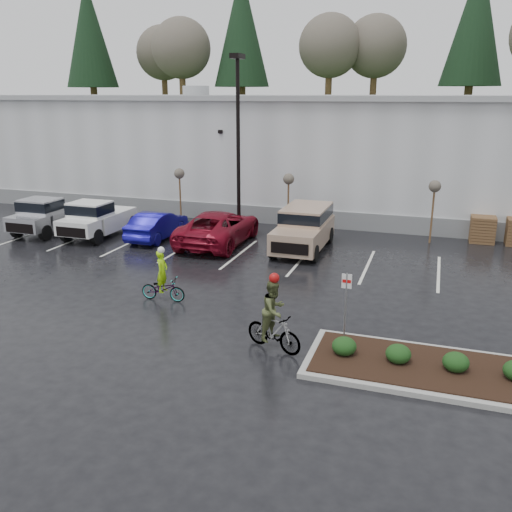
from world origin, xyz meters
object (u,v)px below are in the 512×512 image
(sapling_west, at_px, (179,177))
(fire_lane_sign, at_px, (346,298))
(pickup_white, at_px, (101,217))
(cyclist_olive, at_px, (274,322))
(sapling_mid, at_px, (289,182))
(pallet_stack_a, at_px, (482,229))
(sapling_east, at_px, (435,190))
(car_blue, at_px, (157,225))
(cyclist_hivis, at_px, (163,284))
(lamppost, at_px, (238,126))
(suv_tan, at_px, (303,229))
(car_red, at_px, (219,227))
(pickup_silver, at_px, (53,214))

(sapling_west, height_order, fire_lane_sign, sapling_west)
(pickup_white, xyz_separation_m, cyclist_olive, (12.71, -10.15, -0.11))
(sapling_mid, relative_size, pallet_stack_a, 2.37)
(sapling_east, relative_size, car_blue, 0.73)
(pickup_white, height_order, car_blue, pickup_white)
(pickup_white, bearing_deg, car_blue, 4.57)
(fire_lane_sign, bearing_deg, sapling_mid, 112.49)
(cyclist_olive, bearing_deg, cyclist_hivis, 82.93)
(lamppost, xyz_separation_m, cyclist_hivis, (0.91, -10.50, -5.04))
(car_blue, distance_m, cyclist_olive, 14.08)
(sapling_east, xyz_separation_m, car_blue, (-13.57, -3.64, -2.00))
(lamppost, height_order, suv_tan, lamppost)
(lamppost, relative_size, pallet_stack_a, 6.83)
(pallet_stack_a, relative_size, cyclist_olive, 0.56)
(sapling_east, height_order, fire_lane_sign, sapling_east)
(car_red, distance_m, cyclist_hivis, 8.00)
(pickup_silver, bearing_deg, car_blue, 3.45)
(sapling_west, relative_size, suv_tan, 0.63)
(lamppost, relative_size, car_blue, 2.10)
(sapling_west, distance_m, pickup_silver, 7.27)
(car_blue, relative_size, suv_tan, 0.86)
(sapling_west, xyz_separation_m, cyclist_olive, (9.91, -14.04, -1.86))
(pickup_white, bearing_deg, fire_lane_sign, -31.38)
(pickup_white, bearing_deg, sapling_west, 54.36)
(pallet_stack_a, bearing_deg, suv_tan, -152.45)
(lamppost, height_order, car_red, lamppost)
(lamppost, relative_size, sapling_east, 2.88)
(lamppost, distance_m, fire_lane_sign, 14.78)
(fire_lane_sign, relative_size, cyclist_hivis, 1.07)
(fire_lane_sign, distance_m, pickup_silver, 19.68)
(fire_lane_sign, xyz_separation_m, pickup_white, (-14.59, 8.90, -0.43))
(sapling_west, distance_m, pickup_white, 5.10)
(cyclist_olive, bearing_deg, fire_lane_sign, -36.70)
(pickup_silver, xyz_separation_m, pickup_white, (3.01, 0.12, 0.00))
(suv_tan, distance_m, cyclist_olive, 10.84)
(sapling_mid, bearing_deg, cyclist_hivis, -97.85)
(sapling_mid, xyz_separation_m, pickup_silver, (-12.31, -4.02, -1.75))
(pickup_white, relative_size, suv_tan, 1.02)
(car_blue, xyz_separation_m, suv_tan, (7.74, 0.30, 0.31))
(sapling_west, height_order, pickup_silver, sapling_west)
(sapling_mid, xyz_separation_m, pallet_stack_a, (10.00, 1.00, -2.05))
(pallet_stack_a, height_order, suv_tan, suv_tan)
(car_red, distance_m, suv_tan, 4.32)
(pickup_white, xyz_separation_m, suv_tan, (10.97, 0.56, 0.05))
(lamppost, bearing_deg, pickup_silver, -162.91)
(pickup_silver, bearing_deg, pallet_stack_a, 12.67)
(sapling_east, distance_m, pallet_stack_a, 3.39)
(sapling_mid, height_order, cyclist_hivis, sapling_mid)
(cyclist_olive, bearing_deg, sapling_mid, 33.56)
(fire_lane_sign, bearing_deg, pickup_white, 148.62)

